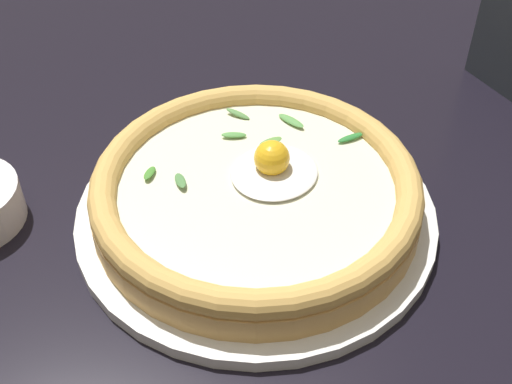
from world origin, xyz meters
name	(u,v)px	position (x,y,z in m)	size (l,w,h in m)	color
ground_plane	(205,233)	(0.00, 0.00, -0.01)	(2.40, 2.40, 0.03)	black
pizza_plate	(256,213)	(0.04, -0.03, 0.01)	(0.32, 0.32, 0.01)	white
pizza	(256,190)	(0.04, -0.03, 0.03)	(0.29, 0.29, 0.06)	#DFAB60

